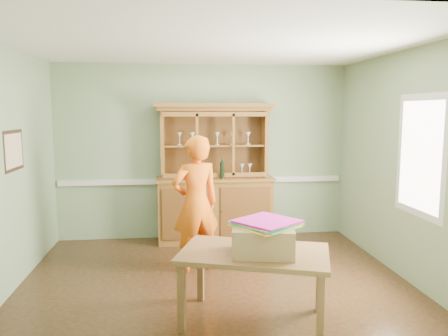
{
  "coord_description": "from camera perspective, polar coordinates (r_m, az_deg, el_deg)",
  "views": [
    {
      "loc": [
        -0.47,
        -4.79,
        1.99
      ],
      "look_at": [
        0.14,
        0.4,
        1.3
      ],
      "focal_mm": 35.0,
      "sensor_mm": 36.0,
      "label": 1
    }
  ],
  "objects": [
    {
      "name": "wall_right",
      "position": [
        5.54,
        22.71,
        0.27
      ],
      "size": [
        0.0,
        4.0,
        4.0
      ],
      "primitive_type": "plane",
      "rotation": [
        1.57,
        0.0,
        -1.57
      ],
      "color": "gray",
      "rests_on": "floor"
    },
    {
      "name": "person",
      "position": [
        5.44,
        -3.71,
        -4.67
      ],
      "size": [
        0.72,
        0.59,
        1.69
      ],
      "primitive_type": "imported",
      "rotation": [
        0.0,
        0.0,
        3.49
      ],
      "color": "#E35F0E",
      "rests_on": "floor"
    },
    {
      "name": "kite_stack",
      "position": [
        4.04,
        5.51,
        -7.19
      ],
      "size": [
        0.68,
        0.68,
        0.05
      ],
      "rotation": [
        0.0,
        0.0,
        0.63
      ],
      "color": "gold",
      "rests_on": "cardboard_box"
    },
    {
      "name": "floor",
      "position": [
        5.21,
        -1.07,
        -14.99
      ],
      "size": [
        4.5,
        4.5,
        0.0
      ],
      "primitive_type": "plane",
      "color": "#472F17",
      "rests_on": "ground"
    },
    {
      "name": "wall_left",
      "position": [
        5.15,
        -26.89,
        -0.48
      ],
      "size": [
        0.0,
        4.0,
        4.0
      ],
      "primitive_type": "plane",
      "rotation": [
        1.57,
        0.0,
        1.57
      ],
      "color": "gray",
      "rests_on": "floor"
    },
    {
      "name": "window_panel",
      "position": [
        5.26,
        24.19,
        1.47
      ],
      "size": [
        0.03,
        0.96,
        1.36
      ],
      "color": "silver",
      "rests_on": "wall_right"
    },
    {
      "name": "cardboard_box",
      "position": [
        4.07,
        5.14,
        -9.38
      ],
      "size": [
        0.63,
        0.54,
        0.26
      ],
      "primitive_type": "cube",
      "rotation": [
        0.0,
        0.0,
        -0.19
      ],
      "color": "#9D7251",
      "rests_on": "dining_table"
    },
    {
      "name": "wall_front",
      "position": [
        2.9,
        2.79,
        -5.28
      ],
      "size": [
        4.5,
        0.0,
        4.5
      ],
      "primitive_type": "plane",
      "rotation": [
        -1.57,
        0.0,
        0.0
      ],
      "color": "gray",
      "rests_on": "floor"
    },
    {
      "name": "chair_rail",
      "position": [
        6.87,
        -2.72,
        -1.67
      ],
      "size": [
        4.41,
        0.05,
        0.08
      ],
      "primitive_type": "cube",
      "color": "silver",
      "rests_on": "wall_back"
    },
    {
      "name": "china_hutch",
      "position": [
        6.7,
        -1.23,
        -3.28
      ],
      "size": [
        1.79,
        0.59,
        2.1
      ],
      "color": "brown",
      "rests_on": "floor"
    },
    {
      "name": "dining_table",
      "position": [
        4.19,
        3.97,
        -11.85
      ],
      "size": [
        1.56,
        1.21,
        0.68
      ],
      "rotation": [
        0.0,
        0.0,
        -0.32
      ],
      "color": "brown",
      "rests_on": "floor"
    },
    {
      "name": "ceiling",
      "position": [
        4.86,
        -1.15,
        15.87
      ],
      "size": [
        4.5,
        4.5,
        0.0
      ],
      "primitive_type": "plane",
      "rotation": [
        3.14,
        0.0,
        0.0
      ],
      "color": "white",
      "rests_on": "wall_back"
    },
    {
      "name": "framed_map",
      "position": [
        5.4,
        -25.72,
        2.06
      ],
      "size": [
        0.03,
        0.6,
        0.46
      ],
      "color": "black",
      "rests_on": "wall_left"
    },
    {
      "name": "wall_back",
      "position": [
        6.83,
        -2.76,
        2.09
      ],
      "size": [
        4.5,
        0.0,
        4.5
      ],
      "primitive_type": "plane",
      "rotation": [
        1.57,
        0.0,
        0.0
      ],
      "color": "gray",
      "rests_on": "floor"
    }
  ]
}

